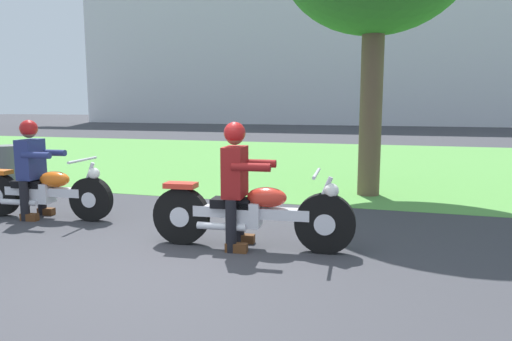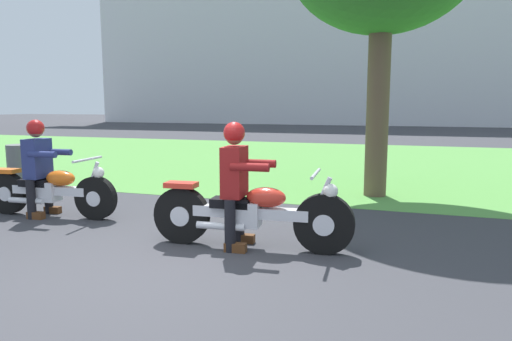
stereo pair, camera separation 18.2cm
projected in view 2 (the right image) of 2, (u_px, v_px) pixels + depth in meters
The scene contains 8 objects.
ground at pixel (137, 277), 4.36m from camera, with size 120.00×120.00×0.00m, color #38383D.
grass_verge at pixel (324, 161), 13.35m from camera, with size 60.00×12.00×0.01m, color #549342.
stadium_facade at pixel (377, 15), 37.98m from camera, with size 47.12×8.00×17.52m, color silver.
motorcycle_lead at pixel (251, 213), 5.19m from camera, with size 2.29×0.66×0.88m.
rider_lead at pixel (236, 175), 5.18m from camera, with size 0.57×0.49×1.41m.
motorcycle_follow at pixel (51, 190), 6.68m from camera, with size 2.07×0.66×0.86m.
rider_follow at pixel (39, 160), 6.66m from camera, with size 0.57×0.49×1.38m.
trash_can at pixel (22, 164), 9.59m from camera, with size 0.55×0.55×0.78m, color #595E5B.
Camera 2 is at (2.39, -3.61, 1.59)m, focal length 32.92 mm.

